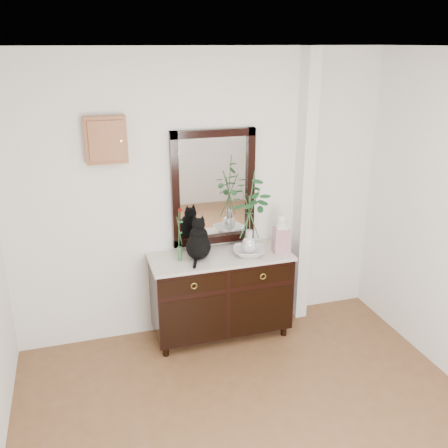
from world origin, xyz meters
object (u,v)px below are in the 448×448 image
object	(u,v)px
lotus_bowl	(249,252)
ginger_jar	(281,233)
cat	(198,239)
sideboard	(221,291)

from	to	relation	value
lotus_bowl	ginger_jar	distance (m)	0.35
cat	lotus_bowl	world-z (taller)	cat
sideboard	cat	bearing A→B (deg)	175.99
sideboard	lotus_bowl	distance (m)	0.49
cat	lotus_bowl	size ratio (longest dim) A/B	1.26
sideboard	lotus_bowl	xyz separation A→B (m)	(0.25, -0.06, 0.41)
lotus_bowl	cat	bearing A→B (deg)	170.28
cat	lotus_bowl	xyz separation A→B (m)	(0.46, -0.08, -0.15)
cat	ginger_jar	bearing A→B (deg)	12.15
sideboard	ginger_jar	size ratio (longest dim) A/B	3.51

